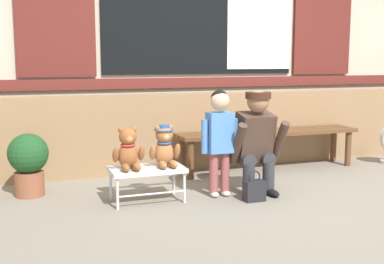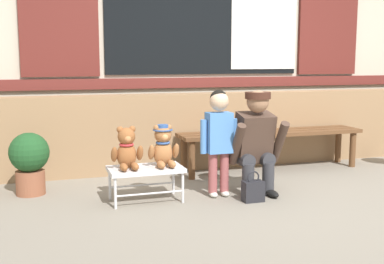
% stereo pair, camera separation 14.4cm
% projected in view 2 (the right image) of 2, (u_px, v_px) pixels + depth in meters
% --- Properties ---
extents(ground_plane, '(60.00, 60.00, 0.00)m').
position_uv_depth(ground_plane, '(274.00, 199.00, 4.32)').
color(ground_plane, gray).
extents(brick_low_wall, '(6.79, 0.25, 0.85)m').
position_uv_depth(brick_low_wall, '(217.00, 130.00, 5.60)').
color(brick_low_wall, '#997551').
rests_on(brick_low_wall, ground).
extents(shop_facade, '(6.93, 0.26, 3.25)m').
position_uv_depth(shop_facade, '(203.00, 24.00, 5.91)').
color(shop_facade, beige).
rests_on(shop_facade, ground).
extents(wooden_bench_long, '(2.10, 0.40, 0.44)m').
position_uv_depth(wooden_bench_long, '(271.00, 137.00, 5.42)').
color(wooden_bench_long, brown).
rests_on(wooden_bench_long, ground).
extents(small_display_bench, '(0.64, 0.36, 0.30)m').
position_uv_depth(small_display_bench, '(146.00, 171.00, 4.23)').
color(small_display_bench, silver).
rests_on(small_display_bench, ground).
extents(teddy_bear_plain, '(0.28, 0.26, 0.36)m').
position_uv_depth(teddy_bear_plain, '(127.00, 150.00, 4.15)').
color(teddy_bear_plain, '#93562D').
rests_on(teddy_bear_plain, small_display_bench).
extents(teddy_bear_with_hat, '(0.28, 0.27, 0.36)m').
position_uv_depth(teddy_bear_with_hat, '(163.00, 147.00, 4.25)').
color(teddy_bear_with_hat, '#A86B3D').
rests_on(teddy_bear_with_hat, small_display_bench).
extents(child_standing, '(0.35, 0.18, 0.96)m').
position_uv_depth(child_standing, '(219.00, 131.00, 4.33)').
color(child_standing, '#994C4C').
rests_on(child_standing, ground).
extents(adult_crouching, '(0.50, 0.49, 0.95)m').
position_uv_depth(adult_crouching, '(256.00, 142.00, 4.45)').
color(adult_crouching, '#333338').
rests_on(adult_crouching, ground).
extents(handbag_on_ground, '(0.18, 0.11, 0.27)m').
position_uv_depth(handbag_on_ground, '(253.00, 191.00, 4.24)').
color(handbag_on_ground, '#232328').
rests_on(handbag_on_ground, ground).
extents(potted_plant, '(0.36, 0.36, 0.57)m').
position_uv_depth(potted_plant, '(29.00, 160.00, 4.43)').
color(potted_plant, brown).
rests_on(potted_plant, ground).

